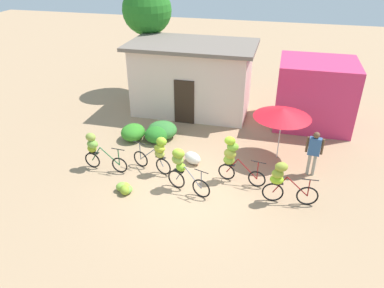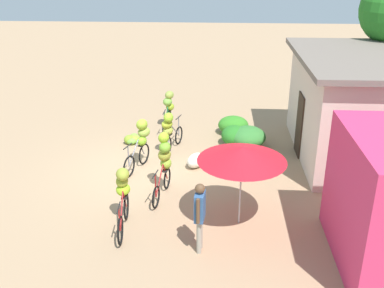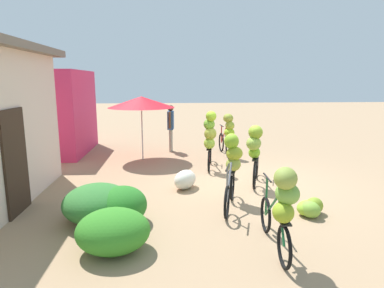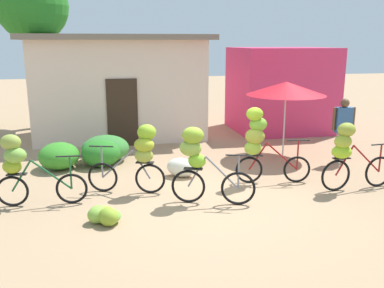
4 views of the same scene
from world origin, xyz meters
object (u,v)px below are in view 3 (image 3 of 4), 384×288
object	(u,v)px
bicycle_by_shop	(210,136)
bicycle_rightmost	(228,132)
shop_pink	(45,112)
bicycle_near_pile	(232,164)
market_umbrella	(141,102)
bicycle_leftmost	(282,204)
person_vendor	(171,123)
bicycle_center_loaded	(255,150)
banana_pile_on_ground	(310,208)
produce_sack	(185,179)

from	to	relation	value
bicycle_by_shop	bicycle_rightmost	size ratio (longest dim) A/B	0.99
shop_pink	bicycle_near_pile	distance (m)	7.70
market_umbrella	bicycle_near_pile	xyz separation A→B (m)	(-4.03, -2.11, -1.00)
bicycle_leftmost	bicycle_by_shop	xyz separation A→B (m)	(4.80, 0.39, 0.16)
bicycle_rightmost	market_umbrella	bearing A→B (deg)	94.18
bicycle_by_shop	person_vendor	bearing A→B (deg)	22.13
market_umbrella	bicycle_rightmost	xyz separation A→B (m)	(0.20, -2.79, -1.01)
bicycle_center_loaded	market_umbrella	bearing A→B (deg)	44.04
bicycle_by_shop	banana_pile_on_ground	xyz separation A→B (m)	(-3.30, -1.50, -0.84)
market_umbrella	bicycle_rightmost	distance (m)	2.97
shop_pink	bicycle_by_shop	xyz separation A→B (m)	(-2.75, -5.40, -0.44)
bicycle_by_shop	bicycle_near_pile	bearing A→B (deg)	-177.20
shop_pink	bicycle_near_pile	size ratio (longest dim) A/B	2.04
bicycle_leftmost	bicycle_by_shop	world-z (taller)	bicycle_by_shop
bicycle_near_pile	bicycle_by_shop	size ratio (longest dim) A/B	0.92
shop_pink	produce_sack	distance (m)	6.44
bicycle_rightmost	bicycle_by_shop	bearing A→B (deg)	154.04
bicycle_near_pile	bicycle_center_loaded	bearing A→B (deg)	-35.16
banana_pile_on_ground	produce_sack	size ratio (longest dim) A/B	1.01
bicycle_center_loaded	bicycle_by_shop	xyz separation A→B (m)	(1.52, 0.88, 0.09)
shop_pink	bicycle_near_pile	world-z (taller)	shop_pink
bicycle_leftmost	bicycle_center_loaded	size ratio (longest dim) A/B	1.09
bicycle_near_pile	person_vendor	bearing A→B (deg)	12.90
bicycle_near_pile	banana_pile_on_ground	world-z (taller)	bicycle_near_pile
bicycle_near_pile	produce_sack	xyz separation A→B (m)	(1.02, 0.91, -0.63)
bicycle_near_pile	produce_sack	distance (m)	1.50
shop_pink	bicycle_leftmost	distance (m)	9.53
bicycle_by_shop	person_vendor	size ratio (longest dim) A/B	1.02
bicycle_leftmost	bicycle_center_loaded	world-z (taller)	bicycle_center_loaded
market_umbrella	shop_pink	bearing A→B (deg)	69.10
shop_pink	bicycle_rightmost	xyz separation A→B (m)	(-1.10, -6.20, -0.58)
produce_sack	person_vendor	bearing A→B (deg)	3.89
bicycle_near_pile	bicycle_leftmost	bearing A→B (deg)	-173.14
bicycle_by_shop	bicycle_leftmost	bearing A→B (deg)	-175.32
bicycle_leftmost	bicycle_rightmost	xyz separation A→B (m)	(6.45, -0.41, 0.01)
shop_pink	produce_sack	world-z (taller)	shop_pink
market_umbrella	bicycle_leftmost	world-z (taller)	market_umbrella
market_umbrella	produce_sack	xyz separation A→B (m)	(-3.02, -1.21, -1.63)
shop_pink	person_vendor	bearing A→B (deg)	-91.62
banana_pile_on_ground	person_vendor	size ratio (longest dim) A/B	0.42
shop_pink	banana_pile_on_ground	xyz separation A→B (m)	(-6.05, -6.90, -1.28)
bicycle_center_loaded	bicycle_by_shop	world-z (taller)	bicycle_by_shop
banana_pile_on_ground	produce_sack	world-z (taller)	produce_sack
bicycle_center_loaded	bicycle_rightmost	distance (m)	3.17
shop_pink	bicycle_near_pile	xyz separation A→B (m)	(-5.34, -5.52, -0.58)
bicycle_near_pile	produce_sack	size ratio (longest dim) A/B	2.24
shop_pink	bicycle_leftmost	world-z (taller)	shop_pink
shop_pink	bicycle_center_loaded	world-z (taller)	shop_pink
person_vendor	banana_pile_on_ground	bearing A→B (deg)	-156.57
bicycle_center_loaded	bicycle_leftmost	bearing A→B (deg)	171.55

